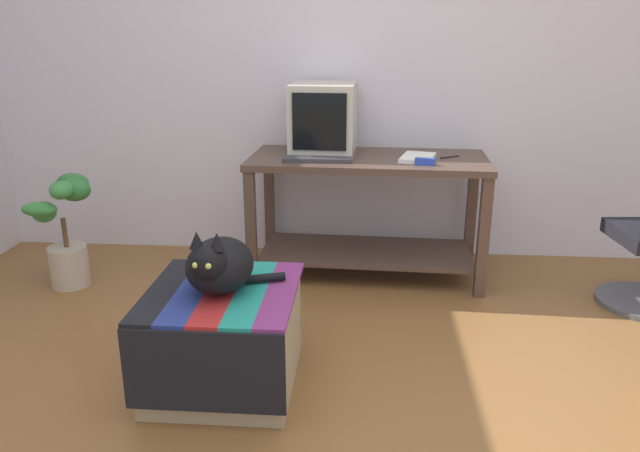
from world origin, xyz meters
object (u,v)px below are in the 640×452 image
Objects in this scene: book at (418,158)px; potted_plant at (65,228)px; cat at (219,265)px; stapler at (425,162)px; tv_monitor at (324,119)px; ottoman_with_blanket at (224,337)px; desk at (367,195)px; keyboard at (318,159)px.

book is 0.41× the size of potted_plant.
stapler is at bearing 56.88° from cat.
ottoman_with_blanket is (-0.32, -1.42, -0.73)m from tv_monitor.
ottoman_with_blanket is 0.34m from cat.
stapler is at bearing -30.64° from desk.
ottoman_with_blanket is 1.01× the size of potted_plant.
tv_monitor is at bearing 159.48° from desk.
desk reaches higher than potted_plant.
keyboard reaches higher than ottoman_with_blanket.
book is at bearing 61.11° from cat.
potted_plant is 2.13m from stapler.
stapler is at bearing -26.15° from tv_monitor.
keyboard is 0.59× the size of ottoman_with_blanket.
cat is (-0.00, -0.02, 0.34)m from ottoman_with_blanket.
stapler is (2.08, 0.12, 0.41)m from potted_plant.
tv_monitor is 1.17× the size of keyboard.
desk is 1.46m from cat.
book is 0.67× the size of cat.
cat is 1.46m from stapler.
stapler reaches higher than book.
tv_monitor is 0.70× the size of potted_plant.
book is 0.15m from stapler.
ottoman_with_blanket is at bearing -112.52° from desk.
book is 1.62m from ottoman_with_blanket.
keyboard reaches higher than desk.
ottoman_with_blanket is at bearing -40.06° from potted_plant.
cat is 0.61× the size of potted_plant.
tv_monitor is 1.53m from cat.
book is 0.40× the size of ottoman_with_blanket.
keyboard is at bearing -91.51° from tv_monitor.
stapler reaches higher than cat.
book is (0.58, 0.07, -0.00)m from keyboard.
potted_plant is (-1.49, -0.44, -0.59)m from tv_monitor.
tv_monitor reaches higher than cat.
book is at bearing -9.45° from desk.
book reaches higher than cat.
potted_plant is (-2.06, -0.27, -0.40)m from book.
cat reaches higher than potted_plant.
tv_monitor is 0.70m from stapler.
potted_plant is at bearing 103.40° from stapler.
desk is 5.25× the size of book.
desk is at bearing -177.25° from book.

